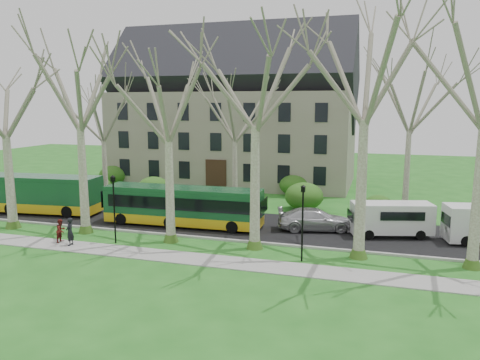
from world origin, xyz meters
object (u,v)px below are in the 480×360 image
object	(u,v)px
sedan	(315,219)
pedestrian_a	(70,232)
bus_lead	(26,193)
bus_follow	(183,206)
pedestrian_b	(61,231)
van_a	(391,220)

from	to	relation	value
sedan	pedestrian_a	world-z (taller)	pedestrian_a
bus_lead	bus_follow	size ratio (longest dim) A/B	1.08
bus_lead	pedestrian_a	distance (m)	11.45
pedestrian_b	bus_follow	bearing A→B (deg)	-43.82
bus_lead	bus_follow	xyz separation A→B (m)	(13.99, -0.21, -0.12)
pedestrian_b	pedestrian_a	bearing A→B (deg)	-113.81
van_a	bus_lead	bearing A→B (deg)	167.12
bus_follow	pedestrian_a	xyz separation A→B (m)	(-4.78, -6.56, -0.56)
bus_lead	pedestrian_a	xyz separation A→B (m)	(9.21, -6.77, -0.68)
sedan	pedestrian_a	size ratio (longest dim) A/B	2.97
bus_follow	van_a	distance (m)	14.51
bus_lead	sedan	distance (m)	23.42
van_a	pedestrian_a	world-z (taller)	van_a
bus_lead	sedan	size ratio (longest dim) A/B	2.38
sedan	pedestrian_b	xyz separation A→B (m)	(-15.17, -7.62, -0.01)
bus_follow	sedan	bearing A→B (deg)	7.47
bus_lead	bus_follow	bearing A→B (deg)	-6.41
bus_follow	sedan	distance (m)	9.53
van_a	pedestrian_b	xyz separation A→B (m)	(-20.22, -7.56, -0.38)
van_a	pedestrian_b	size ratio (longest dim) A/B	3.46
bus_lead	van_a	world-z (taller)	bus_lead
bus_follow	van_a	world-z (taller)	bus_follow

